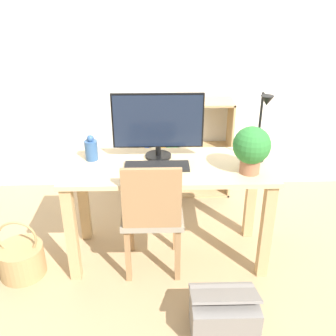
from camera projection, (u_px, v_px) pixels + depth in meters
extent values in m
plane|color=tan|center=(168.00, 254.00, 2.89)|extent=(10.00, 10.00, 0.00)
cube|color=silver|center=(165.00, 46.00, 3.30)|extent=(8.00, 0.05, 2.60)
cube|color=#D8BC8C|center=(168.00, 167.00, 2.57)|extent=(1.37, 0.56, 0.03)
cube|color=tan|center=(72.00, 235.00, 2.51)|extent=(0.07, 0.07, 0.70)
cube|color=tan|center=(266.00, 231.00, 2.54)|extent=(0.07, 0.07, 0.70)
cube|color=tan|center=(83.00, 198.00, 2.92)|extent=(0.07, 0.07, 0.70)
cube|color=tan|center=(251.00, 196.00, 2.95)|extent=(0.07, 0.07, 0.70)
cylinder|color=black|center=(158.00, 156.00, 2.67)|extent=(0.18, 0.18, 0.02)
cylinder|color=black|center=(158.00, 150.00, 2.65)|extent=(0.04, 0.04, 0.07)
cube|color=black|center=(158.00, 121.00, 2.57)|extent=(0.60, 0.02, 0.37)
cube|color=#192338|center=(158.00, 121.00, 2.56)|extent=(0.58, 0.03, 0.35)
cube|color=black|center=(157.00, 166.00, 2.53)|extent=(0.42, 0.15, 0.02)
cylinder|color=#33598C|center=(91.00, 150.00, 2.61)|extent=(0.08, 0.08, 0.13)
sphere|color=#33598C|center=(90.00, 139.00, 2.57)|extent=(0.05, 0.05, 0.05)
cylinder|color=black|center=(256.00, 159.00, 2.63)|extent=(0.10, 0.10, 0.02)
cylinder|color=black|center=(260.00, 126.00, 2.53)|extent=(0.02, 0.02, 0.44)
cylinder|color=black|center=(265.00, 95.00, 2.38)|extent=(0.01, 0.10, 0.01)
cone|color=black|center=(267.00, 101.00, 2.35)|extent=(0.08, 0.08, 0.06)
cylinder|color=#9E6647|center=(250.00, 166.00, 2.45)|extent=(0.13, 0.13, 0.09)
sphere|color=#2D7A33|center=(252.00, 145.00, 2.39)|extent=(0.23, 0.23, 0.23)
cube|color=#9E937F|center=(152.00, 213.00, 2.60)|extent=(0.40, 0.40, 0.04)
cube|color=#9E754C|center=(152.00, 199.00, 2.34)|extent=(0.36, 0.03, 0.40)
cube|color=#9E754C|center=(128.00, 256.00, 2.55)|extent=(0.04, 0.04, 0.40)
cube|color=#9E754C|center=(178.00, 255.00, 2.56)|extent=(0.04, 0.04, 0.40)
cube|color=#9E754C|center=(131.00, 227.00, 2.84)|extent=(0.04, 0.04, 0.40)
cube|color=#9E754C|center=(175.00, 226.00, 2.85)|extent=(0.04, 0.04, 0.40)
cube|color=tan|center=(143.00, 149.00, 3.52)|extent=(0.02, 0.28, 0.88)
cube|color=tan|center=(229.00, 148.00, 3.54)|extent=(0.02, 0.28, 0.88)
cube|color=tan|center=(185.00, 190.00, 3.72)|extent=(0.79, 0.28, 0.02)
cube|color=tan|center=(187.00, 102.00, 3.34)|extent=(0.79, 0.28, 0.02)
cube|color=tan|center=(186.00, 148.00, 3.53)|extent=(0.76, 0.28, 0.02)
cube|color=navy|center=(150.00, 178.00, 3.66)|extent=(0.06, 0.24, 0.24)
cube|color=black|center=(156.00, 174.00, 3.64)|extent=(0.05, 0.24, 0.33)
cube|color=navy|center=(164.00, 177.00, 3.65)|extent=(0.06, 0.24, 0.27)
cube|color=beige|center=(172.00, 178.00, 3.66)|extent=(0.04, 0.24, 0.23)
cube|color=navy|center=(147.00, 132.00, 3.45)|extent=(0.04, 0.24, 0.30)
cube|color=beige|center=(154.00, 130.00, 3.45)|extent=(0.05, 0.24, 0.33)
cube|color=orange|center=(162.00, 129.00, 3.45)|extent=(0.06, 0.24, 0.35)
cube|color=#2D7F38|center=(169.00, 131.00, 3.45)|extent=(0.04, 0.24, 0.32)
cube|color=#2D7F38|center=(175.00, 127.00, 3.44)|extent=(0.04, 0.24, 0.39)
cube|color=beige|center=(181.00, 130.00, 3.46)|extent=(0.04, 0.24, 0.33)
cylinder|color=tan|center=(22.00, 260.00, 2.66)|extent=(0.31, 0.31, 0.21)
torus|color=tan|center=(17.00, 238.00, 2.58)|extent=(0.26, 0.02, 0.26)
cube|color=gray|center=(224.00, 316.00, 2.22)|extent=(0.37, 0.26, 0.23)
cube|color=gray|center=(224.00, 293.00, 2.21)|extent=(0.38, 0.25, 0.10)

